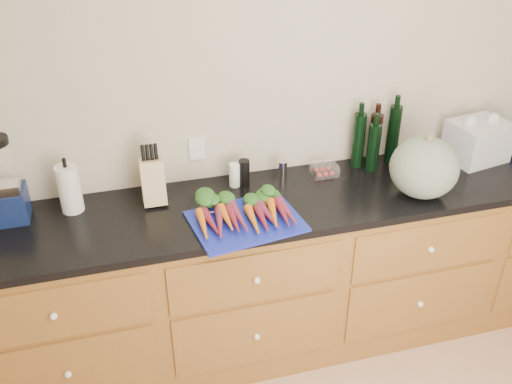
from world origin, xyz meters
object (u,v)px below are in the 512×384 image
object	(u,v)px
carrots	(243,211)
blender_appliance	(4,185)
tomato_box	(324,169)
squash	(424,168)
knife_block	(153,181)
cutting_board	(246,221)
paper_towel	(69,189)

from	to	relation	value
carrots	blender_appliance	size ratio (longest dim) A/B	1.06
carrots	tomato_box	world-z (taller)	carrots
squash	knife_block	xyz separation A→B (m)	(-1.29, 0.28, -0.04)
cutting_board	paper_towel	distance (m)	0.84
carrots	tomato_box	size ratio (longest dim) A/B	3.38
carrots	squash	world-z (taller)	squash
paper_towel	tomato_box	size ratio (longest dim) A/B	1.80
cutting_board	tomato_box	world-z (taller)	tomato_box
cutting_board	tomato_box	bearing A→B (deg)	32.68
squash	blender_appliance	distance (m)	1.98
carrots	paper_towel	xyz separation A→B (m)	(-0.77, 0.28, 0.08)
paper_towel	cutting_board	bearing A→B (deg)	-22.47
cutting_board	knife_block	size ratio (longest dim) A/B	2.22
paper_towel	knife_block	xyz separation A→B (m)	(0.39, -0.02, -0.01)
blender_appliance	knife_block	distance (m)	0.67
tomato_box	cutting_board	bearing A→B (deg)	-147.32
cutting_board	blender_appliance	distance (m)	1.11
cutting_board	carrots	distance (m)	0.05
blender_appliance	paper_towel	bearing A→B (deg)	0.47
squash	tomato_box	world-z (taller)	squash
cutting_board	squash	xyz separation A→B (m)	(0.91, 0.02, 0.14)
blender_appliance	paper_towel	xyz separation A→B (m)	(0.28, 0.00, -0.06)
squash	cutting_board	bearing A→B (deg)	-178.95
carrots	knife_block	xyz separation A→B (m)	(-0.39, 0.26, 0.07)
carrots	paper_towel	size ratio (longest dim) A/B	1.88
carrots	blender_appliance	xyz separation A→B (m)	(-1.05, 0.27, 0.14)
cutting_board	carrots	size ratio (longest dim) A/B	1.11
cutting_board	paper_towel	world-z (taller)	paper_towel
tomato_box	carrots	bearing A→B (deg)	-150.83
cutting_board	blender_appliance	xyz separation A→B (m)	(-1.05, 0.32, 0.18)
squash	paper_towel	world-z (taller)	squash
squash	knife_block	distance (m)	1.33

